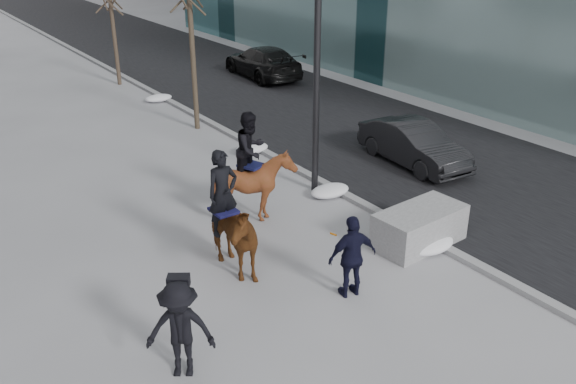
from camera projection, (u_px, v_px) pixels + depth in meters
ground at (320, 275)px, 13.04m from camera, size 120.00×120.00×0.00m
road at (306, 110)px, 24.16m from camera, size 8.00×90.00×0.01m
curb at (218, 127)px, 22.06m from camera, size 0.25×90.00×0.12m
planter at (419, 227)px, 14.10m from camera, size 2.26×1.24×0.88m
car_near at (414, 144)px, 18.63m from camera, size 1.73×4.08×1.31m
car_far at (263, 62)px, 28.83m from camera, size 2.48×5.23×1.47m
tree_near at (193, 52)px, 20.95m from camera, size 1.20×1.20×5.53m
tree_far at (114, 35)px, 26.99m from camera, size 1.20×1.20×4.43m
mounted_left at (227, 229)px, 12.76m from camera, size 0.97×2.11×2.73m
mounted_right at (254, 178)px, 14.99m from camera, size 1.95×2.06×2.78m
feeder at (352, 257)px, 12.01m from camera, size 1.10×0.96×1.75m
camera_crew at (180, 330)px, 9.87m from camera, size 1.30×1.18×1.75m
lamppost at (318, 5)px, 15.06m from camera, size 0.25×0.80×9.09m
snow_piles at (286, 167)px, 18.25m from camera, size 1.32×15.86×0.33m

